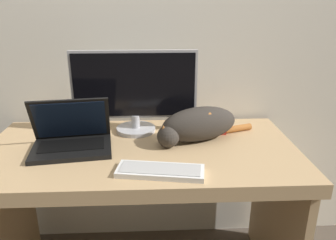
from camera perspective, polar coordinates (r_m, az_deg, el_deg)
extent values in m
cube|color=silver|center=(1.73, -4.85, 17.78)|extent=(6.40, 0.06, 2.60)
cube|color=tan|center=(1.47, -4.73, -5.82)|extent=(1.38, 0.69, 0.06)
cube|color=tan|center=(1.82, -26.35, -16.45)|extent=(0.04, 0.64, 0.70)
cube|color=tan|center=(1.77, 18.20, -16.17)|extent=(0.04, 0.64, 0.70)
cylinder|color=#B2B2B7|center=(1.64, -5.61, -1.59)|extent=(0.19, 0.19, 0.02)
cylinder|color=#B2B2B7|center=(1.62, -5.66, -0.21)|extent=(0.04, 0.04, 0.06)
cube|color=#B2B2B7|center=(1.57, -5.88, 6.13)|extent=(0.60, 0.02, 0.33)
cube|color=black|center=(1.56, -5.90, 6.03)|extent=(0.57, 0.01, 0.30)
cube|color=black|center=(1.48, -16.38, -4.80)|extent=(0.36, 0.27, 0.02)
cube|color=black|center=(1.49, -16.37, -4.18)|extent=(0.29, 0.16, 0.00)
cube|color=black|center=(1.50, -16.59, 0.15)|extent=(0.35, 0.15, 0.21)
cube|color=black|center=(1.49, -16.60, 0.00)|extent=(0.31, 0.13, 0.18)
cube|color=white|center=(1.24, -1.34, -8.88)|extent=(0.34, 0.17, 0.02)
cube|color=#B3B3B3|center=(1.24, -1.34, -8.43)|extent=(0.31, 0.14, 0.00)
ellipsoid|color=#332D28|center=(1.51, 5.50, -0.69)|extent=(0.39, 0.26, 0.16)
ellipsoid|color=#AD662D|center=(1.50, 6.18, 0.97)|extent=(0.19, 0.16, 0.06)
sphere|color=#332D28|center=(1.44, 0.04, -2.87)|extent=(0.10, 0.10, 0.10)
cone|color=#AD662D|center=(1.42, -0.80, -1.47)|extent=(0.04, 0.04, 0.03)
cone|color=#AD662D|center=(1.43, 0.88, -1.23)|extent=(0.04, 0.04, 0.03)
cylinder|color=#AD662D|center=(1.66, 12.07, -1.42)|extent=(0.15, 0.08, 0.03)
cube|color=red|center=(1.62, 9.01, -1.36)|extent=(0.05, 0.05, 0.05)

